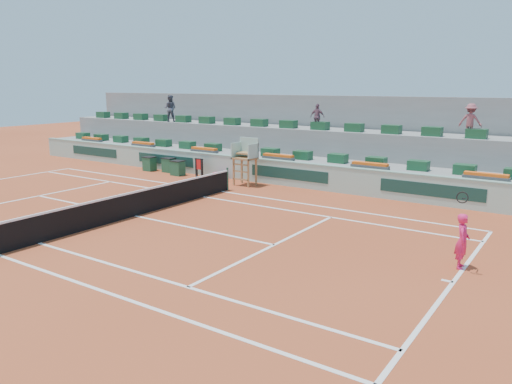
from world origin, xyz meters
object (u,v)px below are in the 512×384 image
player_bag (220,176)px  umpire_chair (246,155)px  drink_cooler_a (178,168)px  tennis_player (462,241)px

player_bag → umpire_chair: (2.06, -0.49, 1.37)m
umpire_chair → drink_cooler_a: bearing=179.2°
drink_cooler_a → tennis_player: 17.74m
umpire_chair → tennis_player: (11.78, -6.29, -0.75)m
player_bag → drink_cooler_a: 2.75m
umpire_chair → drink_cooler_a: size_ratio=2.86×
drink_cooler_a → tennis_player: tennis_player is taller
player_bag → umpire_chair: bearing=-13.3°
player_bag → tennis_player: size_ratio=0.34×
player_bag → umpire_chair: 2.53m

